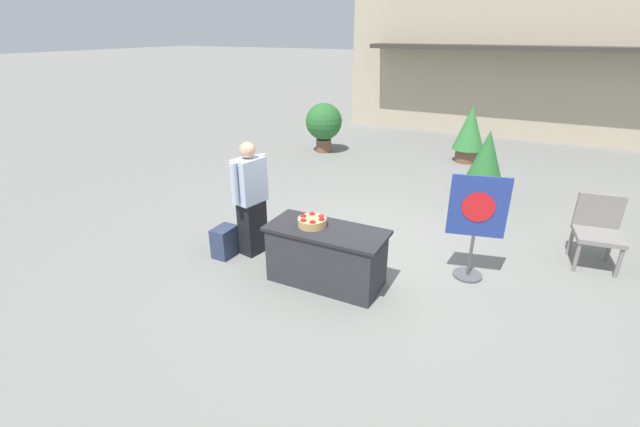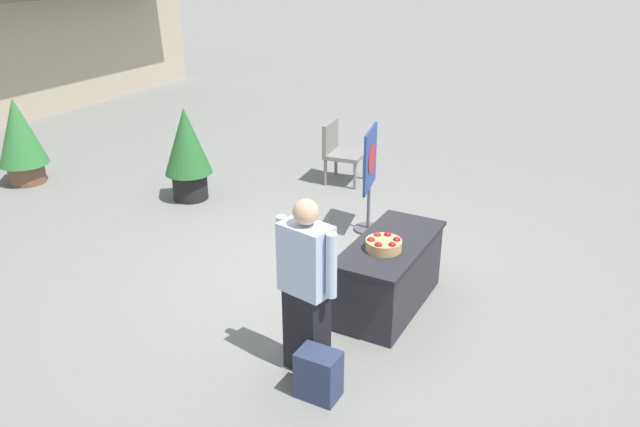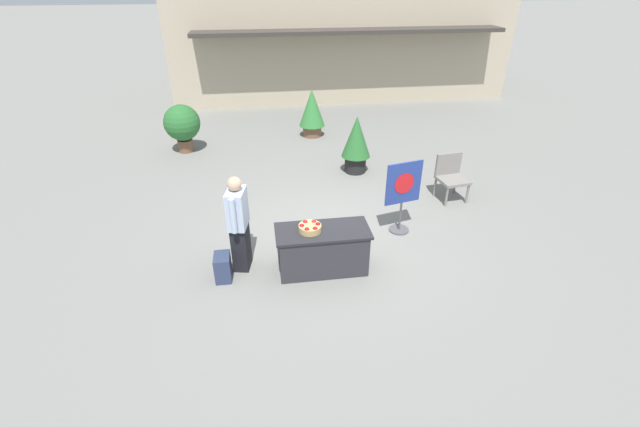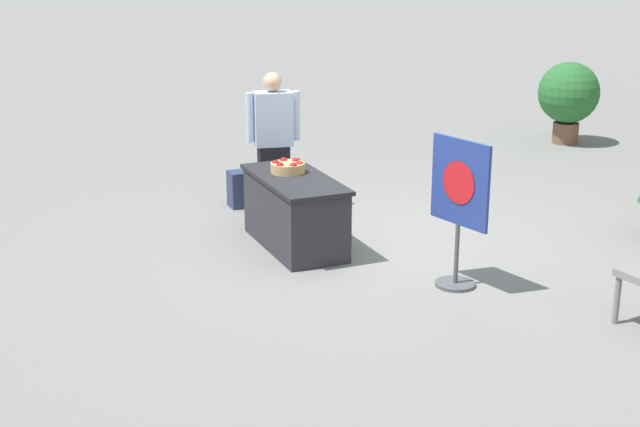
% 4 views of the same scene
% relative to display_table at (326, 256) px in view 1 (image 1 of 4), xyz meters
% --- Properties ---
extents(ground_plane, '(120.00, 120.00, 0.00)m').
position_rel_display_table_xyz_m(ground_plane, '(0.31, 0.88, -0.36)').
color(ground_plane, slate).
extents(storefront_building, '(11.69, 5.29, 3.95)m').
position_rel_display_table_xyz_m(storefront_building, '(2.25, 11.45, 1.61)').
color(storefront_building, '#B7A88E').
rests_on(storefront_building, ground_plane).
extents(display_table, '(1.44, 0.66, 0.72)m').
position_rel_display_table_xyz_m(display_table, '(0.00, 0.00, 0.00)').
color(display_table, '#2D2D33').
rests_on(display_table, ground_plane).
extents(apple_basket, '(0.34, 0.34, 0.13)m').
position_rel_display_table_xyz_m(apple_basket, '(-0.19, 0.00, 0.42)').
color(apple_basket, tan).
rests_on(apple_basket, display_table).
extents(person_visitor, '(0.34, 0.60, 1.58)m').
position_rel_display_table_xyz_m(person_visitor, '(-1.25, 0.24, 0.44)').
color(person_visitor, black).
rests_on(person_visitor, ground_plane).
extents(backpack, '(0.24, 0.34, 0.42)m').
position_rel_display_table_xyz_m(backpack, '(-1.54, -0.03, -0.15)').
color(backpack, '#2D3856').
rests_on(backpack, ground_plane).
extents(poster_board, '(0.67, 0.36, 1.34)m').
position_rel_display_table_xyz_m(poster_board, '(1.56, 0.93, 0.39)').
color(poster_board, '#4C4C51').
rests_on(poster_board, ground_plane).
extents(patio_chair, '(0.61, 0.61, 0.92)m').
position_rel_display_table_xyz_m(patio_chair, '(2.96, 2.05, 0.15)').
color(patio_chair, gray).
rests_on(patio_chair, ground_plane).
extents(potted_plant_near_right, '(0.66, 0.66, 1.33)m').
position_rel_display_table_xyz_m(potted_plant_near_right, '(1.33, 3.61, 0.37)').
color(potted_plant_near_right, black).
rests_on(potted_plant_near_right, ground_plane).
extents(potted_plant_far_right, '(0.91, 0.91, 1.22)m').
position_rel_display_table_xyz_m(potted_plant_far_right, '(-2.77, 5.51, 0.37)').
color(potted_plant_far_right, brown).
rests_on(potted_plant_far_right, ground_plane).
extents(potted_plant_far_left, '(0.72, 0.72, 1.32)m').
position_rel_display_table_xyz_m(potted_plant_far_left, '(0.65, 6.23, 0.35)').
color(potted_plant_far_left, brown).
rests_on(potted_plant_far_left, ground_plane).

